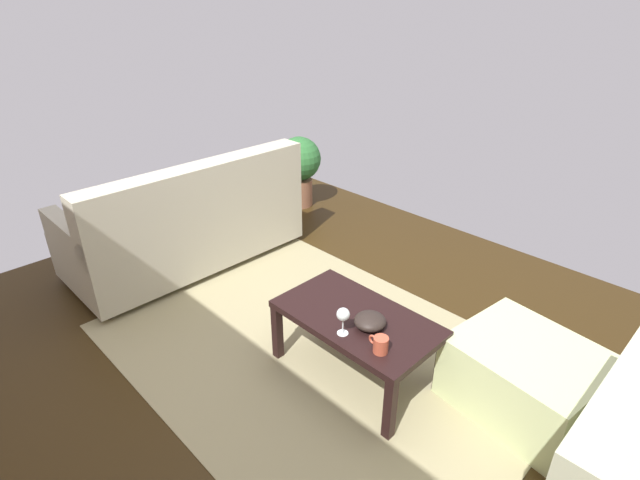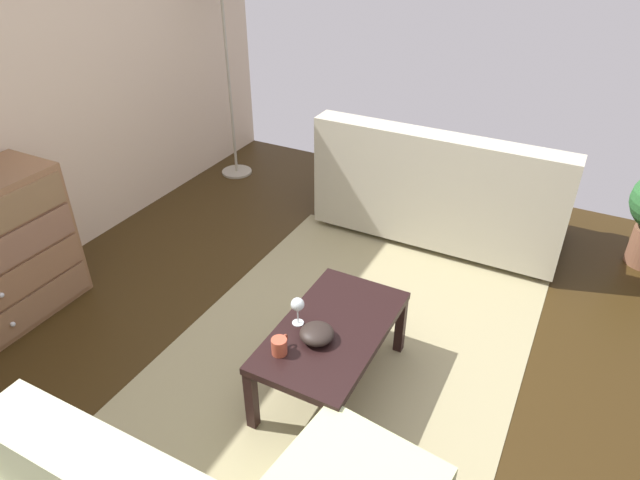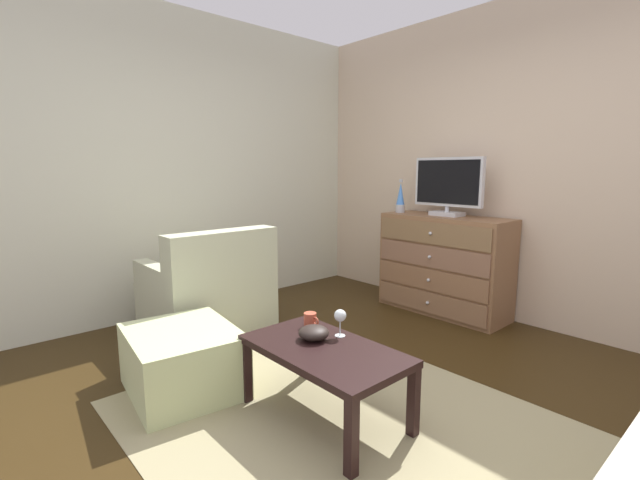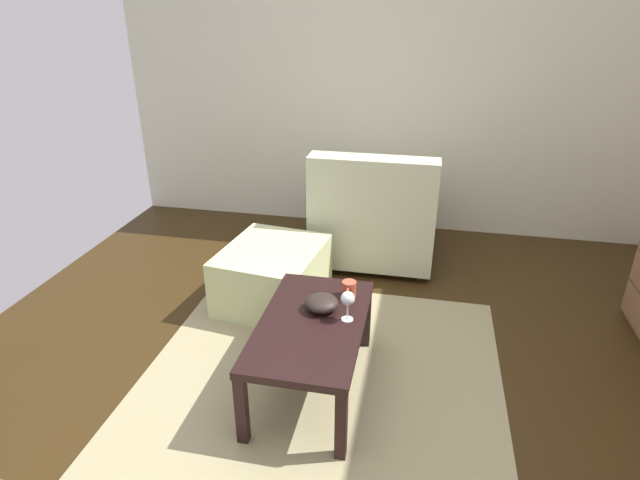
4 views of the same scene
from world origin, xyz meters
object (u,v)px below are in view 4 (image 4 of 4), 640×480
at_px(mug, 349,289).
at_px(bowl_decorative, 322,303).
at_px(coffee_table, 312,330).
at_px(armchair, 374,217).
at_px(ottoman, 273,275).
at_px(wine_glass, 348,299).

height_order(mug, bowl_decorative, mug).
height_order(coffee_table, bowl_decorative, bowl_decorative).
bearing_deg(mug, coffee_table, -27.16).
bearing_deg(bowl_decorative, mug, 144.68).
bearing_deg(bowl_decorative, armchair, 175.66).
height_order(coffee_table, armchair, armchair).
bearing_deg(ottoman, bowl_decorative, 34.84).
bearing_deg(ottoman, wine_glass, 39.64).
bearing_deg(coffee_table, mug, 152.84).
relative_size(coffee_table, wine_glass, 5.78).
xyz_separation_m(coffee_table, armchair, (-1.55, 0.14, 0.00)).
bearing_deg(mug, bowl_decorative, -35.32).
bearing_deg(ottoman, coffee_table, 29.23).
height_order(wine_glass, ottoman, wine_glass).
height_order(coffee_table, ottoman, coffee_table).
distance_m(coffee_table, wine_glass, 0.25).
distance_m(wine_glass, bowl_decorative, 0.17).
relative_size(bowl_decorative, armchair, 0.19).
bearing_deg(armchair, ottoman, -37.43).
height_order(armchair, ottoman, armchair).
relative_size(mug, ottoman, 0.16).
relative_size(coffee_table, bowl_decorative, 5.29).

